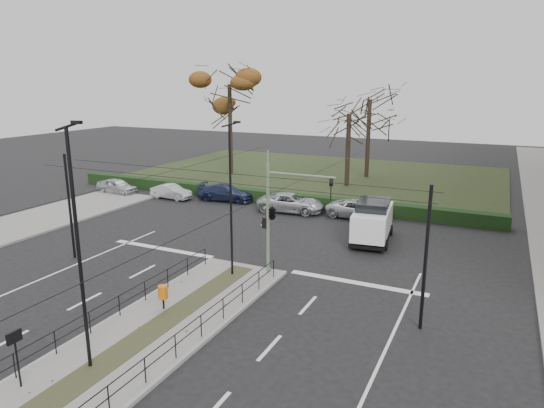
# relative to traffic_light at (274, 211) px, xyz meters

# --- Properties ---
(ground) EXTENTS (140.00, 140.00, 0.00)m
(ground) POSITION_rel_traffic_light_xyz_m (-1.83, -4.50, -3.47)
(ground) COLOR black
(ground) RESTS_ON ground
(median_island) EXTENTS (4.40, 15.00, 0.14)m
(median_island) POSITION_rel_traffic_light_xyz_m (-1.83, -7.00, -3.40)
(median_island) COLOR slate
(median_island) RESTS_ON ground
(park) EXTENTS (38.00, 26.00, 0.10)m
(park) POSITION_rel_traffic_light_xyz_m (-7.83, 27.50, -3.42)
(park) COLOR black
(park) RESTS_ON ground
(hedge) EXTENTS (38.00, 1.00, 1.00)m
(hedge) POSITION_rel_traffic_light_xyz_m (-7.83, 14.10, -2.97)
(hedge) COLOR black
(hedge) RESTS_ON ground
(median_railing) EXTENTS (4.14, 13.24, 0.92)m
(median_railing) POSITION_rel_traffic_light_xyz_m (-1.83, -7.10, -2.49)
(median_railing) COLOR black
(median_railing) RESTS_ON median_island
(catenary) EXTENTS (20.00, 34.00, 6.00)m
(catenary) POSITION_rel_traffic_light_xyz_m (-1.83, -2.88, -0.05)
(catenary) COLOR black
(catenary) RESTS_ON ground
(traffic_light) EXTENTS (3.89, 2.22, 5.72)m
(traffic_light) POSITION_rel_traffic_light_xyz_m (0.00, 0.00, 0.00)
(traffic_light) COLOR slate
(traffic_light) RESTS_ON median_island
(litter_bin) EXTENTS (0.42, 0.42, 1.07)m
(litter_bin) POSITION_rel_traffic_light_xyz_m (-2.61, -5.78, -2.57)
(litter_bin) COLOR black
(litter_bin) RESTS_ON median_island
(info_panel) EXTENTS (0.11, 0.51, 1.97)m
(info_panel) POSITION_rel_traffic_light_xyz_m (-3.34, -12.30, -1.78)
(info_panel) COLOR black
(info_panel) RESTS_ON median_island
(streetlamp_median_near) EXTENTS (0.71, 0.14, 8.48)m
(streetlamp_median_near) POSITION_rel_traffic_light_xyz_m (-2.15, -10.46, 0.98)
(streetlamp_median_near) COLOR black
(streetlamp_median_near) RESTS_ON median_island
(streetlamp_median_far) EXTENTS (0.65, 0.13, 7.83)m
(streetlamp_median_far) POSITION_rel_traffic_light_xyz_m (-1.86, -1.05, 0.65)
(streetlamp_median_far) COLOR black
(streetlamp_median_far) RESTS_ON median_island
(parked_car_first) EXTENTS (4.11, 1.87, 1.37)m
(parked_car_first) POSITION_rel_traffic_light_xyz_m (-20.94, 11.32, -2.78)
(parked_car_first) COLOR #B4B6BC
(parked_car_first) RESTS_ON ground
(parked_car_second) EXTENTS (3.80, 1.48, 1.23)m
(parked_car_second) POSITION_rel_traffic_light_xyz_m (-15.29, 11.79, -2.85)
(parked_car_second) COLOR #B4B6BC
(parked_car_second) RESTS_ON ground
(parked_car_third) EXTENTS (5.06, 2.51, 1.41)m
(parked_car_third) POSITION_rel_traffic_light_xyz_m (-10.68, 13.22, -2.76)
(parked_car_third) COLOR #1D2445
(parked_car_third) RESTS_ON ground
(parked_car_fourth) EXTENTS (5.36, 2.88, 1.43)m
(parked_car_fourth) POSITION_rel_traffic_light_xyz_m (-4.26, 12.21, -2.75)
(parked_car_fourth) COLOR #B4B6BC
(parked_car_fourth) RESTS_ON ground
(white_van) EXTENTS (2.71, 5.20, 2.61)m
(white_van) POSITION_rel_traffic_light_xyz_m (3.17, 7.86, -2.12)
(white_van) COLOR white
(white_van) RESTS_ON ground
(rust_tree) EXTENTS (8.71, 8.71, 12.48)m
(rust_tree) POSITION_rel_traffic_light_xyz_m (-16.56, 24.24, 6.10)
(rust_tree) COLOR black
(rust_tree) RESTS_ON park
(bare_tree_center) EXTENTS (6.27, 6.27, 10.65)m
(bare_tree_center) POSITION_rel_traffic_light_xyz_m (-2.56, 28.50, 4.05)
(bare_tree_center) COLOR black
(bare_tree_center) RESTS_ON park
(bare_tree_near) EXTENTS (4.94, 4.94, 9.10)m
(bare_tree_near) POSITION_rel_traffic_light_xyz_m (-3.11, 23.19, 2.96)
(bare_tree_near) COLOR black
(bare_tree_near) RESTS_ON park
(parked_car_fifth) EXTENTS (4.81, 2.35, 1.32)m
(parked_car_fifth) POSITION_rel_traffic_light_xyz_m (0.98, 12.70, -2.81)
(parked_car_fifth) COLOR #B4B6BC
(parked_car_fifth) RESTS_ON ground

